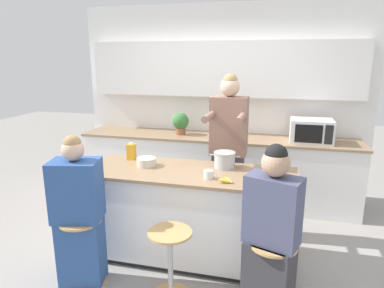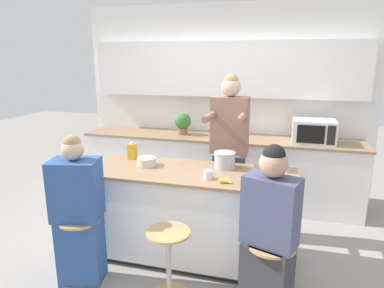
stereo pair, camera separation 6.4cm
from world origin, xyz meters
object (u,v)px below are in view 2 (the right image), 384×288
object	(u,v)px
coffee_cup_far	(208,175)
potted_plant	(183,122)
bar_stool_center	(169,263)
person_cooking	(229,157)
juice_carton	(132,151)
microwave	(314,131)
person_wrapped_blanket	(78,215)
person_seated_near	(269,241)
cooking_pot	(225,160)
coffee_cup_near	(267,177)
kitchen_island	(190,214)
bar_stool_rightmost	(269,278)
bar_stool_leftmost	(82,249)
banana_bunch	(225,180)
fruit_bowl	(147,162)

from	to	relation	value
coffee_cup_far	potted_plant	distance (m)	1.80
bar_stool_center	person_cooking	size ratio (longest dim) A/B	0.34
person_cooking	juice_carton	size ratio (longest dim) A/B	9.91
microwave	person_wrapped_blanket	bearing A→B (deg)	-134.68
person_seated_near	juice_carton	bearing A→B (deg)	169.69
cooking_pot	coffee_cup_near	size ratio (longest dim) A/B	2.90
kitchen_island	bar_stool_rightmost	xyz separation A→B (m)	(0.81, -0.64, -0.13)
bar_stool_leftmost	juice_carton	size ratio (longest dim) A/B	3.40
person_seated_near	juice_carton	world-z (taller)	person_seated_near
bar_stool_rightmost	banana_bunch	size ratio (longest dim) A/B	4.35
person_seated_near	banana_bunch	size ratio (longest dim) A/B	9.72
bar_stool_center	cooking_pot	bearing A→B (deg)	70.06
person_seated_near	bar_stool_leftmost	bearing A→B (deg)	-159.66
bar_stool_leftmost	cooking_pot	size ratio (longest dim) A/B	2.06
bar_stool_leftmost	fruit_bowl	size ratio (longest dim) A/B	3.20
bar_stool_center	coffee_cup_near	bearing A→B (deg)	38.17
person_cooking	microwave	size ratio (longest dim) A/B	3.52
kitchen_island	potted_plant	xyz separation A→B (m)	(-0.52, 1.48, 0.64)
bar_stool_center	person_wrapped_blanket	size ratio (longest dim) A/B	0.46
person_seated_near	person_wrapped_blanket	bearing A→B (deg)	-160.34
person_cooking	coffee_cup_far	size ratio (longest dim) A/B	15.29
person_wrapped_blanket	microwave	xyz separation A→B (m)	(2.05, 2.07, 0.43)
kitchen_island	coffee_cup_near	distance (m)	0.89
coffee_cup_far	bar_stool_rightmost	bearing A→B (deg)	-38.57
bar_stool_leftmost	person_seated_near	size ratio (longest dim) A/B	0.45
coffee_cup_near	cooking_pot	bearing A→B (deg)	148.55
bar_stool_rightmost	coffee_cup_far	world-z (taller)	coffee_cup_far
person_wrapped_blanket	bar_stool_leftmost	bearing A→B (deg)	-53.50
bar_stool_leftmost	banana_bunch	world-z (taller)	banana_bunch
kitchen_island	bar_stool_leftmost	bearing A→B (deg)	-141.23
coffee_cup_far	potted_plant	bearing A→B (deg)	114.00
bar_stool_center	microwave	distance (m)	2.53
juice_carton	person_seated_near	bearing A→B (deg)	-29.97
bar_stool_leftmost	bar_stool_rightmost	size ratio (longest dim) A/B	1.00
coffee_cup_near	juice_carton	xyz separation A→B (m)	(-1.44, 0.31, 0.05)
bar_stool_rightmost	person_seated_near	bearing A→B (deg)	164.28
bar_stool_leftmost	potted_plant	world-z (taller)	potted_plant
person_cooking	banana_bunch	world-z (taller)	person_cooking
bar_stool_leftmost	coffee_cup_far	distance (m)	1.30
person_wrapped_blanket	coffee_cup_far	world-z (taller)	person_wrapped_blanket
bar_stool_center	fruit_bowl	xyz separation A→B (m)	(-0.47, 0.71, 0.63)
kitchen_island	juice_carton	bearing A→B (deg)	161.95
coffee_cup_far	juice_carton	xyz separation A→B (m)	(-0.92, 0.39, 0.05)
fruit_bowl	coffee_cup_far	bearing A→B (deg)	-17.40
juice_carton	microwave	size ratio (longest dim) A/B	0.36
kitchen_island	potted_plant	distance (m)	1.69
bar_stool_center	banana_bunch	size ratio (longest dim) A/B	4.35
cooking_pot	potted_plant	distance (m)	1.54
bar_stool_center	cooking_pot	world-z (taller)	cooking_pot
microwave	potted_plant	bearing A→B (deg)	178.70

